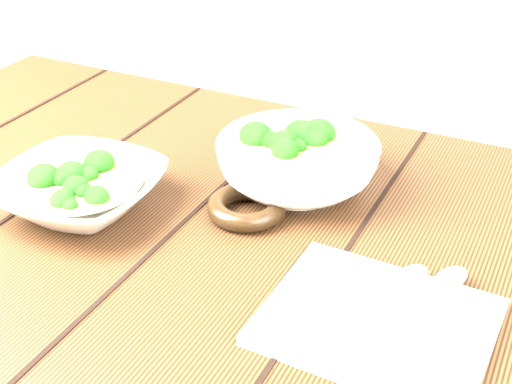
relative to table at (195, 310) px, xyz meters
The scene contains 7 objects.
table is the anchor object (origin of this frame).
soup_bowl_front 0.21m from the table, behind, with size 0.21×0.21×0.06m.
soup_bowl_back 0.23m from the table, 65.91° to the left, with size 0.27×0.27×0.08m.
trivet 0.15m from the table, 57.08° to the left, with size 0.10×0.10×0.02m, color black.
napkin 0.29m from the table, 13.90° to the right, with size 0.22×0.18×0.01m, color beige.
spoon_left 0.29m from the table, ahead, with size 0.07×0.18×0.01m.
spoon_right 0.32m from the table, ahead, with size 0.07×0.18×0.01m.
Camera 1 is at (0.38, -0.60, 1.23)m, focal length 50.00 mm.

